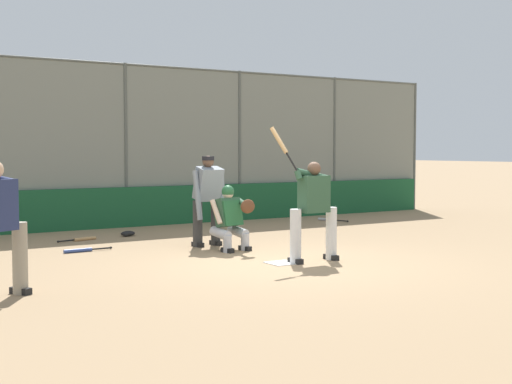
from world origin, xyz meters
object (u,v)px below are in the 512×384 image
at_px(batter_at_plate, 313,207).
at_px(fielding_glove_on_dirt, 128,234).
at_px(umpire_home, 208,198).
at_px(spare_bat_near_backstop, 329,220).
at_px(spare_bat_third_base_side, 82,250).
at_px(spare_bat_by_padding, 82,239).
at_px(catcher_behind_plate, 231,217).

xyz_separation_m(batter_at_plate, fielding_glove_on_dirt, (1.20, -4.63, -0.80)).
distance_m(umpire_home, fielding_glove_on_dirt, 2.42).
xyz_separation_m(spare_bat_near_backstop, fielding_glove_on_dirt, (5.37, 0.24, 0.02)).
bearing_deg(fielding_glove_on_dirt, spare_bat_third_base_side, 47.83).
relative_size(umpire_home, spare_bat_by_padding, 1.98).
xyz_separation_m(umpire_home, fielding_glove_on_dirt, (0.67, -2.17, -0.83)).
relative_size(batter_at_plate, fielding_glove_on_dirt, 7.05).
bearing_deg(batter_at_plate, spare_bat_by_padding, -63.69).
height_order(catcher_behind_plate, umpire_home, umpire_home).
height_order(spare_bat_by_padding, spare_bat_third_base_side, same).
bearing_deg(spare_bat_by_padding, catcher_behind_plate, -71.15).
bearing_deg(umpire_home, catcher_behind_plate, 91.36).
xyz_separation_m(batter_at_plate, spare_bat_by_padding, (2.22, -4.43, -0.82)).
height_order(batter_at_plate, spare_bat_third_base_side, batter_at_plate).
distance_m(batter_at_plate, umpire_home, 2.52).
bearing_deg(spare_bat_near_backstop, batter_at_plate, 123.76).
height_order(spare_bat_near_backstop, spare_bat_third_base_side, same).
relative_size(catcher_behind_plate, fielding_glove_on_dirt, 3.79).
relative_size(catcher_behind_plate, spare_bat_near_backstop, 1.30).
xyz_separation_m(batter_at_plate, spare_bat_near_backstop, (-4.17, -4.87, -0.82)).
bearing_deg(fielding_glove_on_dirt, spare_bat_by_padding, 11.32).
height_order(spare_bat_near_backstop, spare_bat_by_padding, same).
bearing_deg(batter_at_plate, umpire_home, -78.12).
relative_size(catcher_behind_plate, spare_bat_third_base_side, 1.30).
height_order(batter_at_plate, spare_bat_by_padding, batter_at_plate).
distance_m(spare_bat_near_backstop, fielding_glove_on_dirt, 5.38).
height_order(spare_bat_third_base_side, fielding_glove_on_dirt, fielding_glove_on_dirt).
xyz_separation_m(spare_bat_near_backstop, spare_bat_third_base_side, (6.90, 1.92, -0.00)).
bearing_deg(spare_bat_third_base_side, batter_at_plate, 129.96).
distance_m(umpire_home, spare_bat_by_padding, 2.73).
bearing_deg(spare_bat_third_base_side, catcher_behind_plate, 148.97).
relative_size(umpire_home, spare_bat_third_base_side, 1.89).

